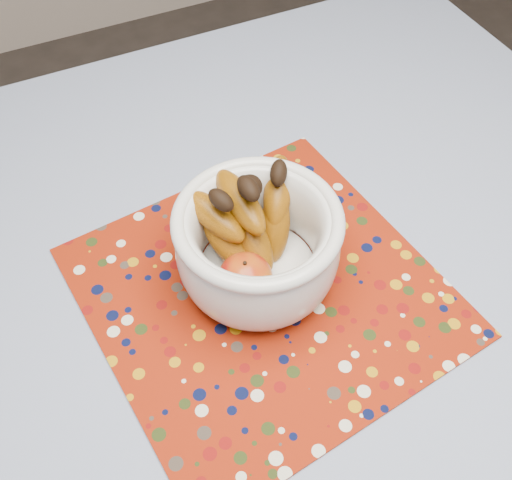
% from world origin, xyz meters
% --- Properties ---
extents(table, '(1.20, 1.20, 0.75)m').
position_xyz_m(table, '(0.00, 0.00, 0.67)').
color(table, brown).
rests_on(table, ground).
extents(tablecloth, '(1.32, 1.32, 0.01)m').
position_xyz_m(tablecloth, '(0.00, 0.00, 0.76)').
color(tablecloth, '#6474A6').
rests_on(tablecloth, table).
extents(placemat, '(0.49, 0.49, 0.00)m').
position_xyz_m(placemat, '(-0.02, 0.05, 0.76)').
color(placemat, maroon).
rests_on(placemat, tablecloth).
extents(fruit_bowl, '(0.23, 0.23, 0.18)m').
position_xyz_m(fruit_bowl, '(-0.01, 0.09, 0.84)').
color(fruit_bowl, silver).
rests_on(fruit_bowl, placemat).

